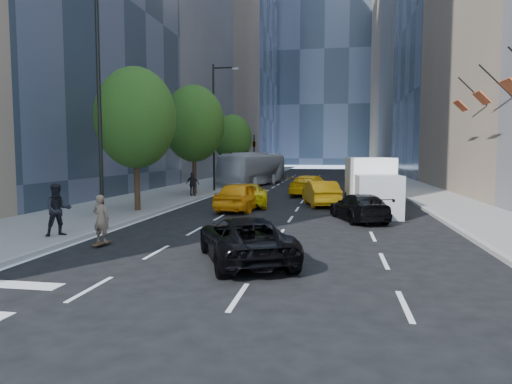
% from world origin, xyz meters
% --- Properties ---
extents(ground, '(160.00, 160.00, 0.00)m').
position_xyz_m(ground, '(0.00, 0.00, 0.00)').
color(ground, black).
rests_on(ground, ground).
extents(sidewalk_left, '(6.00, 120.00, 0.15)m').
position_xyz_m(sidewalk_left, '(-9.00, 30.00, 0.07)').
color(sidewalk_left, slate).
rests_on(sidewalk_left, ground).
extents(sidewalk_right, '(4.00, 120.00, 0.15)m').
position_xyz_m(sidewalk_right, '(10.00, 30.00, 0.07)').
color(sidewalk_right, slate).
rests_on(sidewalk_right, ground).
extents(tower_left_end, '(20.00, 28.00, 60.00)m').
position_xyz_m(tower_left_end, '(-22.00, 92.00, 30.00)').
color(tower_left_end, '#2C3744').
rests_on(tower_left_end, ground).
extents(tower_right_far, '(20.00, 24.00, 50.00)m').
position_xyz_m(tower_right_far, '(22.00, 98.00, 25.00)').
color(tower_right_far, '#7B6655').
rests_on(tower_right_far, ground).
extents(tower_distant, '(40.00, 20.00, 90.00)m').
position_xyz_m(tower_distant, '(0.00, 120.00, 45.00)').
color(tower_distant, '#2C3744').
rests_on(tower_distant, ground).
extents(lamp_near, '(2.13, 0.22, 10.00)m').
position_xyz_m(lamp_near, '(-6.32, 4.00, 5.81)').
color(lamp_near, black).
rests_on(lamp_near, sidewalk_left).
extents(lamp_far, '(2.13, 0.22, 10.00)m').
position_xyz_m(lamp_far, '(-6.32, 22.00, 5.81)').
color(lamp_far, black).
rests_on(lamp_far, sidewalk_left).
extents(tree_near, '(4.20, 4.20, 7.46)m').
position_xyz_m(tree_near, '(-7.20, 9.00, 4.97)').
color(tree_near, black).
rests_on(tree_near, sidewalk_left).
extents(tree_mid, '(4.50, 4.50, 7.99)m').
position_xyz_m(tree_mid, '(-7.20, 19.00, 5.32)').
color(tree_mid, black).
rests_on(tree_mid, sidewalk_left).
extents(tree_far, '(3.90, 3.90, 6.92)m').
position_xyz_m(tree_far, '(-7.20, 32.00, 4.62)').
color(tree_far, black).
rests_on(tree_far, sidewalk_left).
extents(traffic_signal, '(2.48, 0.53, 5.20)m').
position_xyz_m(traffic_signal, '(-6.40, 40.00, 4.23)').
color(traffic_signal, black).
rests_on(traffic_signal, sidewalk_left).
extents(facade_flags, '(1.85, 13.30, 2.05)m').
position_xyz_m(facade_flags, '(10.64, 10.00, 6.18)').
color(facade_flags, black).
rests_on(facade_flags, ground).
extents(skateboarder, '(0.65, 0.47, 1.64)m').
position_xyz_m(skateboarder, '(-4.71, 0.61, 0.82)').
color(skateboarder, brown).
rests_on(skateboarder, ground).
extents(black_sedan_lincoln, '(3.88, 5.21, 1.32)m').
position_xyz_m(black_sedan_lincoln, '(0.50, -0.76, 0.66)').
color(black_sedan_lincoln, black).
rests_on(black_sedan_lincoln, ground).
extents(black_sedan_mercedes, '(3.00, 4.73, 1.28)m').
position_xyz_m(black_sedan_mercedes, '(4.20, 8.00, 0.64)').
color(black_sedan_mercedes, black).
rests_on(black_sedan_mercedes, ground).
extents(taxi_a, '(2.44, 4.89, 1.60)m').
position_xyz_m(taxi_a, '(-2.00, 10.89, 0.80)').
color(taxi_a, orange).
rests_on(taxi_a, ground).
extents(taxi_b, '(2.55, 4.79, 1.50)m').
position_xyz_m(taxi_b, '(2.25, 14.00, 0.75)').
color(taxi_b, '#F6A00C').
rests_on(taxi_b, ground).
extents(taxi_c, '(2.88, 5.12, 1.35)m').
position_xyz_m(taxi_c, '(-2.00, 13.00, 0.68)').
color(taxi_c, yellow).
rests_on(taxi_c, ground).
extents(taxi_d, '(3.41, 5.62, 1.52)m').
position_xyz_m(taxi_d, '(1.32, 20.50, 0.76)').
color(taxi_d, yellow).
rests_on(taxi_d, ground).
extents(city_bus, '(4.95, 11.91, 3.23)m').
position_xyz_m(city_bus, '(-4.80, 30.73, 1.62)').
color(city_bus, '#BBBDC2').
rests_on(city_bus, ground).
extents(box_truck, '(2.69, 6.24, 2.91)m').
position_xyz_m(box_truck, '(4.98, 11.27, 1.48)').
color(box_truck, white).
rests_on(box_truck, ground).
extents(pedestrian_a, '(1.16, 1.16, 1.90)m').
position_xyz_m(pedestrian_a, '(-6.80, 1.37, 1.10)').
color(pedestrian_a, black).
rests_on(pedestrian_a, sidewalk_left).
extents(pedestrian_b, '(1.02, 0.50, 1.68)m').
position_xyz_m(pedestrian_b, '(-6.80, 17.30, 0.99)').
color(pedestrian_b, black).
rests_on(pedestrian_b, sidewalk_left).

